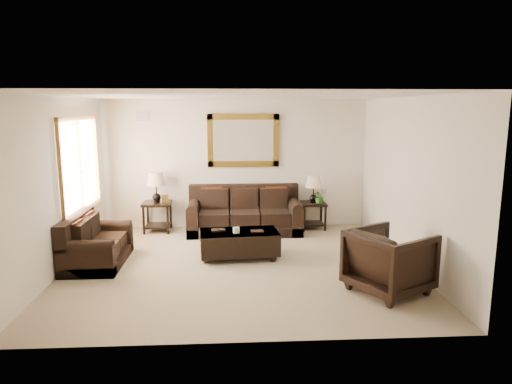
{
  "coord_description": "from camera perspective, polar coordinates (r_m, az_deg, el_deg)",
  "views": [
    {
      "loc": [
        -0.12,
        -7.09,
        2.51
      ],
      "look_at": [
        0.32,
        0.6,
        1.1
      ],
      "focal_mm": 32.0,
      "sensor_mm": 36.0,
      "label": 1
    }
  ],
  "objects": [
    {
      "name": "end_table_left",
      "position": [
        9.54,
        -12.33,
        -0.12
      ],
      "size": [
        0.56,
        0.56,
        1.24
      ],
      "color": "black",
      "rests_on": "room"
    },
    {
      "name": "end_table_right",
      "position": [
        9.62,
        7.19,
        -0.28
      ],
      "size": [
        0.52,
        0.52,
        1.13
      ],
      "color": "black",
      "rests_on": "room"
    },
    {
      "name": "mirror",
      "position": [
        9.58,
        -1.59,
        6.45
      ],
      "size": [
        1.5,
        0.06,
        1.1
      ],
      "color": "#502F10",
      "rests_on": "room"
    },
    {
      "name": "air_vent",
      "position": [
        9.73,
        -13.99,
        9.16
      ],
      "size": [
        0.25,
        0.02,
        0.18
      ],
      "primitive_type": "cube",
      "color": "#999999",
      "rests_on": "room"
    },
    {
      "name": "window",
      "position": [
        8.45,
        -21.06,
        3.19
      ],
      "size": [
        0.07,
        1.96,
        1.66
      ],
      "color": "white",
      "rests_on": "room"
    },
    {
      "name": "coffee_table",
      "position": [
        7.81,
        -2.12,
        -6.17
      ],
      "size": [
        1.4,
        0.84,
        0.57
      ],
      "rotation": [
        0.0,
        0.0,
        0.09
      ],
      "color": "black",
      "rests_on": "room"
    },
    {
      "name": "sofa",
      "position": [
        9.39,
        -1.47,
        -2.95
      ],
      "size": [
        2.29,
        0.99,
        0.94
      ],
      "color": "black",
      "rests_on": "room"
    },
    {
      "name": "potted_plant",
      "position": [
        9.56,
        7.95,
        -0.71
      ],
      "size": [
        0.37,
        0.39,
        0.24
      ],
      "primitive_type": "imported",
      "rotation": [
        0.0,
        0.0,
        0.36
      ],
      "color": "#285A1F",
      "rests_on": "end_table_right"
    },
    {
      "name": "armchair",
      "position": [
        6.58,
        16.35,
        -7.96
      ],
      "size": [
        1.24,
        1.26,
        0.97
      ],
      "primitive_type": "imported",
      "rotation": [
        0.0,
        0.0,
        2.1
      ],
      "color": "black",
      "rests_on": "floor"
    },
    {
      "name": "room",
      "position": [
        7.18,
        -2.26,
        1.1
      ],
      "size": [
        5.51,
        5.01,
        2.71
      ],
      "color": "gray",
      "rests_on": "ground"
    },
    {
      "name": "loveseat",
      "position": [
        7.94,
        -19.59,
        -6.38
      ],
      "size": [
        0.86,
        1.44,
        0.81
      ],
      "rotation": [
        0.0,
        0.0,
        1.57
      ],
      "color": "black",
      "rests_on": "room"
    }
  ]
}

